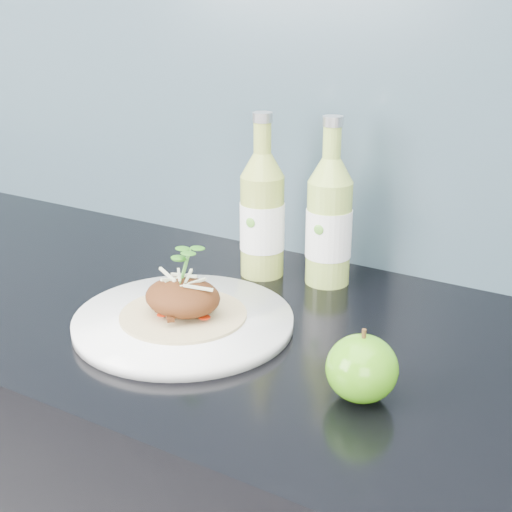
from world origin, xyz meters
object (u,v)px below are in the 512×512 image
at_px(cider_bottle_left, 262,215).
at_px(dinner_plate, 184,321).
at_px(green_apple, 362,368).
at_px(cider_bottle_right, 329,222).

bearing_deg(cider_bottle_left, dinner_plate, -84.44).
xyz_separation_m(green_apple, cider_bottle_left, (-0.29, 0.27, 0.06)).
distance_m(dinner_plate, cider_bottle_left, 0.24).
relative_size(dinner_plate, cider_bottle_right, 1.34).
relative_size(green_apple, cider_bottle_left, 0.35).
xyz_separation_m(cider_bottle_left, cider_bottle_right, (0.11, 0.02, 0.00)).
distance_m(dinner_plate, cider_bottle_right, 0.28).
bearing_deg(dinner_plate, green_apple, -9.01).
bearing_deg(green_apple, dinner_plate, 170.99).
height_order(green_apple, cider_bottle_left, cider_bottle_left).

